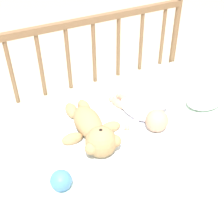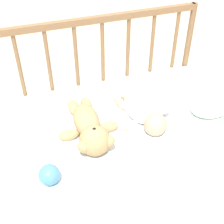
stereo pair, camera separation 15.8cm
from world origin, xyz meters
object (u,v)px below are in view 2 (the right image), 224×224
object	(u,v)px
baby	(143,115)
toy_ball	(49,175)
teddy_bear	(89,127)
small_pillow	(210,108)

from	to	relation	value
baby	toy_ball	world-z (taller)	baby
teddy_bear	small_pillow	size ratio (longest dim) A/B	2.10
teddy_bear	baby	size ratio (longest dim) A/B	1.15
teddy_bear	small_pillow	distance (m)	0.66
baby	small_pillow	distance (m)	0.37
teddy_bear	baby	world-z (taller)	teddy_bear
small_pillow	toy_ball	world-z (taller)	toy_ball
baby	toy_ball	size ratio (longest dim) A/B	4.35
teddy_bear	small_pillow	world-z (taller)	teddy_bear
small_pillow	toy_ball	size ratio (longest dim) A/B	2.40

